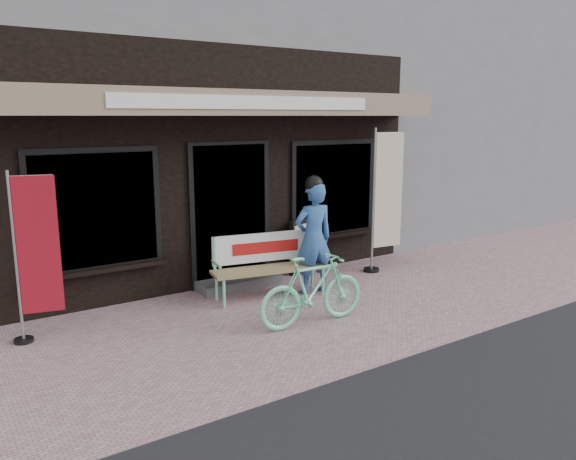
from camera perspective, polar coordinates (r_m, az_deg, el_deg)
ground at (r=7.25m, az=1.84°, el=-9.26°), size 70.00×70.00×0.00m
storefront at (r=11.19m, az=-13.53°, el=13.36°), size 7.00×6.77×6.00m
neighbor_right_near at (r=16.63m, az=14.96°, el=11.93°), size 10.00×7.00×5.60m
bench at (r=8.09m, az=-2.02°, el=-3.06°), size 1.74×0.74×0.91m
person at (r=8.17m, az=2.61°, el=-0.61°), size 0.65×0.47×1.74m
bicycle at (r=7.02m, az=2.50°, el=-6.10°), size 1.51×0.51×0.90m
nobori_red at (r=6.99m, az=-24.31°, el=-2.28°), size 0.59×0.26×1.99m
nobori_cream at (r=9.47m, az=9.87°, el=3.22°), size 0.71×0.29×2.39m
menu_stand at (r=9.28m, az=1.15°, el=-1.62°), size 0.45×0.23×0.90m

